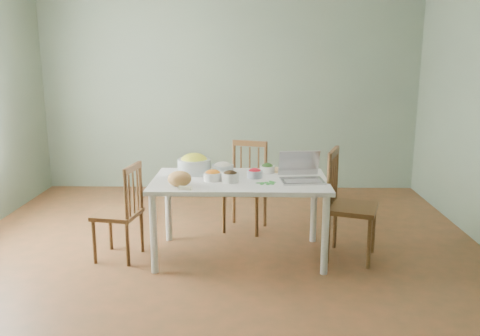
{
  "coord_description": "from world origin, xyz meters",
  "views": [
    {
      "loc": [
        0.27,
        -4.12,
        1.78
      ],
      "look_at": [
        0.19,
        0.1,
        0.82
      ],
      "focal_mm": 36.92,
      "sensor_mm": 36.0,
      "label": 1
    }
  ],
  "objects_px": {
    "chair_left": "(117,212)",
    "laptop": "(303,168)",
    "bowl_squash": "(194,164)",
    "chair_far": "(245,187)",
    "bread_boule": "(180,179)",
    "chair_right": "(353,205)",
    "dining_table": "(240,218)"
  },
  "relations": [
    {
      "from": "chair_far",
      "to": "chair_right",
      "type": "relative_size",
      "value": 0.93
    },
    {
      "from": "bread_boule",
      "to": "bowl_squash",
      "type": "xyz_separation_m",
      "value": [
        0.07,
        0.48,
        0.02
      ]
    },
    {
      "from": "dining_table",
      "to": "bread_boule",
      "type": "bearing_deg",
      "value": -152.76
    },
    {
      "from": "chair_far",
      "to": "laptop",
      "type": "xyz_separation_m",
      "value": [
        0.5,
        -0.78,
        0.38
      ]
    },
    {
      "from": "laptop",
      "to": "bread_boule",
      "type": "bearing_deg",
      "value": -176.45
    },
    {
      "from": "dining_table",
      "to": "bowl_squash",
      "type": "xyz_separation_m",
      "value": [
        -0.43,
        0.22,
        0.45
      ]
    },
    {
      "from": "bread_boule",
      "to": "dining_table",
      "type": "bearing_deg",
      "value": 27.24
    },
    {
      "from": "chair_left",
      "to": "chair_right",
      "type": "relative_size",
      "value": 0.88
    },
    {
      "from": "chair_right",
      "to": "bowl_squash",
      "type": "distance_m",
      "value": 1.48
    },
    {
      "from": "chair_left",
      "to": "bread_boule",
      "type": "height_order",
      "value": "chair_left"
    },
    {
      "from": "chair_left",
      "to": "laptop",
      "type": "height_order",
      "value": "laptop"
    },
    {
      "from": "chair_right",
      "to": "bread_boule",
      "type": "distance_m",
      "value": 1.54
    },
    {
      "from": "bread_boule",
      "to": "chair_left",
      "type": "bearing_deg",
      "value": 161.8
    },
    {
      "from": "bread_boule",
      "to": "laptop",
      "type": "relative_size",
      "value": 0.55
    },
    {
      "from": "chair_right",
      "to": "laptop",
      "type": "xyz_separation_m",
      "value": [
        -0.46,
        -0.06,
        0.35
      ]
    },
    {
      "from": "bowl_squash",
      "to": "laptop",
      "type": "height_order",
      "value": "laptop"
    },
    {
      "from": "chair_far",
      "to": "bread_boule",
      "type": "xyz_separation_m",
      "value": [
        -0.53,
        -0.95,
        0.33
      ]
    },
    {
      "from": "dining_table",
      "to": "chair_right",
      "type": "height_order",
      "value": "chair_right"
    },
    {
      "from": "chair_right",
      "to": "bowl_squash",
      "type": "bearing_deg",
      "value": 99.33
    },
    {
      "from": "dining_table",
      "to": "bowl_squash",
      "type": "distance_m",
      "value": 0.66
    },
    {
      "from": "chair_left",
      "to": "chair_right",
      "type": "height_order",
      "value": "chair_right"
    },
    {
      "from": "chair_right",
      "to": "bowl_squash",
      "type": "xyz_separation_m",
      "value": [
        -1.43,
        0.24,
        0.32
      ]
    },
    {
      "from": "chair_left",
      "to": "laptop",
      "type": "bearing_deg",
      "value": 98.63
    },
    {
      "from": "chair_right",
      "to": "dining_table",
      "type": "bearing_deg",
      "value": 107.88
    },
    {
      "from": "chair_left",
      "to": "chair_right",
      "type": "distance_m",
      "value": 2.09
    },
    {
      "from": "dining_table",
      "to": "chair_left",
      "type": "xyz_separation_m",
      "value": [
        -1.09,
        -0.06,
        0.07
      ]
    },
    {
      "from": "laptop",
      "to": "dining_table",
      "type": "bearing_deg",
      "value": 165.31
    },
    {
      "from": "chair_far",
      "to": "chair_right",
      "type": "xyz_separation_m",
      "value": [
        0.96,
        -0.72,
        0.03
      ]
    },
    {
      "from": "bowl_squash",
      "to": "chair_left",
      "type": "bearing_deg",
      "value": -156.62
    },
    {
      "from": "chair_right",
      "to": "laptop",
      "type": "distance_m",
      "value": 0.58
    },
    {
      "from": "bowl_squash",
      "to": "chair_far",
      "type": "bearing_deg",
      "value": 45.61
    },
    {
      "from": "chair_right",
      "to": "bread_boule",
      "type": "bearing_deg",
      "value": 118.02
    }
  ]
}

